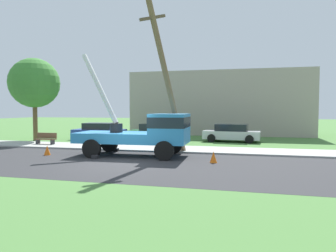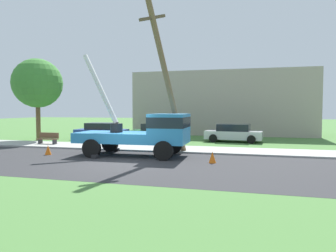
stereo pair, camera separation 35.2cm
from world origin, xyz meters
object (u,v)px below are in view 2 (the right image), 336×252
at_px(utility_truck, 147,131).
at_px(park_bench, 48,139).
at_px(traffic_cone_curbside, 169,149).
at_px(parked_sedan_silver, 234,133).
at_px(parked_sedan_green, 158,132).
at_px(traffic_cone_behind, 48,150).
at_px(parked_sedan_blue, 102,131).
at_px(leaning_utility_pole, 166,77).
at_px(traffic_cone_ahead, 212,157).
at_px(roadside_tree_near, 37,83).

xyz_separation_m(utility_truck, park_bench, (-8.63, 3.13, -0.95)).
height_order(traffic_cone_curbside, parked_sedan_silver, parked_sedan_silver).
bearing_deg(parked_sedan_green, traffic_cone_behind, -113.25).
height_order(utility_truck, traffic_cone_behind, utility_truck).
bearing_deg(parked_sedan_green, parked_sedan_blue, 179.75).
bearing_deg(utility_truck, leaning_utility_pole, 44.95).
height_order(utility_truck, traffic_cone_ahead, utility_truck).
distance_m(traffic_cone_behind, parked_sedan_green, 9.77).
distance_m(leaning_utility_pole, parked_sedan_green, 8.44).
relative_size(traffic_cone_curbside, parked_sedan_green, 0.13).
height_order(traffic_cone_behind, parked_sedan_blue, parked_sedan_blue).
height_order(leaning_utility_pole, traffic_cone_curbside, leaning_utility_pole).
xyz_separation_m(parked_sedan_green, park_bench, (-6.88, -4.86, -0.25)).
relative_size(parked_sedan_blue, parked_sedan_green, 1.02).
bearing_deg(traffic_cone_behind, parked_sedan_green, 66.75).
bearing_deg(leaning_utility_pole, parked_sedan_green, 110.37).
relative_size(parked_sedan_green, roadside_tree_near, 0.65).
xyz_separation_m(parked_sedan_silver, park_bench, (-12.86, -5.75, -0.25)).
distance_m(utility_truck, park_bench, 9.23).
distance_m(parked_sedan_blue, parked_sedan_silver, 11.12).
xyz_separation_m(leaning_utility_pole, traffic_cone_curbside, (0.13, 0.14, -4.15)).
distance_m(leaning_utility_pole, roadside_tree_near, 13.48).
xyz_separation_m(park_bench, roadside_tree_near, (-2.97, 2.82, 4.27)).
xyz_separation_m(leaning_utility_pole, parked_sedan_silver, (3.35, 8.00, -3.72)).
xyz_separation_m(traffic_cone_curbside, parked_sedan_silver, (3.22, 7.86, 0.43)).
distance_m(traffic_cone_ahead, park_bench, 13.16).
bearing_deg(traffic_cone_behind, parked_sedan_blue, 97.89).
distance_m(parked_sedan_blue, parked_sedan_green, 5.10).
bearing_deg(leaning_utility_pole, parked_sedan_silver, 67.30).
relative_size(leaning_utility_pole, parked_sedan_green, 1.97).
relative_size(traffic_cone_ahead, traffic_cone_behind, 1.00).
relative_size(leaning_utility_pole, traffic_cone_ahead, 15.46).
relative_size(traffic_cone_behind, parked_sedan_green, 0.13).
distance_m(traffic_cone_ahead, roadside_tree_near, 17.56).
height_order(parked_sedan_green, parked_sedan_silver, same).
relative_size(traffic_cone_behind, traffic_cone_curbside, 1.00).
distance_m(leaning_utility_pole, traffic_cone_curbside, 4.16).
distance_m(parked_sedan_silver, roadside_tree_near, 16.60).
distance_m(leaning_utility_pole, park_bench, 10.55).
height_order(traffic_cone_ahead, roadside_tree_near, roadside_tree_near).
xyz_separation_m(utility_truck, parked_sedan_green, (-1.75, 7.98, -0.70)).
distance_m(parked_sedan_green, parked_sedan_silver, 6.05).
bearing_deg(parked_sedan_silver, traffic_cone_ahead, -92.54).
distance_m(parked_sedan_silver, park_bench, 14.09).
bearing_deg(park_bench, leaning_utility_pole, -13.28).
relative_size(parked_sedan_blue, roadside_tree_near, 0.66).
relative_size(traffic_cone_ahead, park_bench, 0.35).
bearing_deg(traffic_cone_ahead, park_bench, 160.59).
distance_m(utility_truck, traffic_cone_curbside, 1.83).
bearing_deg(traffic_cone_curbside, roadside_tree_near, 158.70).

